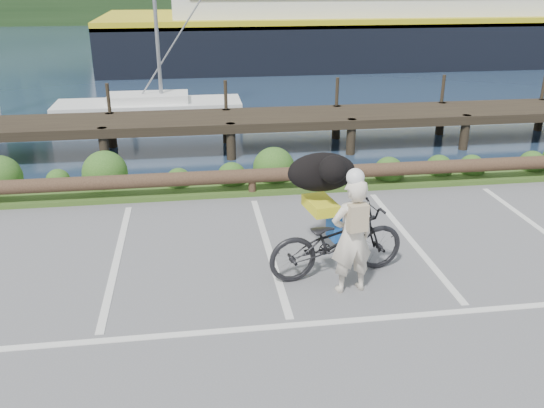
% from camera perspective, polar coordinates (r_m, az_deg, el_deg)
% --- Properties ---
extents(ground, '(72.00, 72.00, 0.00)m').
position_cam_1_polar(ground, '(8.43, 1.51, -10.45)').
color(ground, '#5A5A5D').
extents(harbor_backdrop, '(170.00, 160.00, 30.00)m').
position_cam_1_polar(harbor_backdrop, '(85.65, -7.40, 18.95)').
color(harbor_backdrop, '#1B2B41').
rests_on(harbor_backdrop, ground).
extents(vegetation_strip, '(34.00, 1.60, 0.10)m').
position_cam_1_polar(vegetation_strip, '(13.15, -2.30, 2.17)').
color(vegetation_strip, '#3D5B21').
rests_on(vegetation_strip, ground).
extents(log_rail, '(32.00, 0.30, 0.60)m').
position_cam_1_polar(log_rail, '(12.51, -1.96, 0.87)').
color(log_rail, '#443021').
rests_on(log_rail, ground).
extents(bicycle, '(2.33, 1.14, 1.18)m').
position_cam_1_polar(bicycle, '(9.13, 6.44, -3.66)').
color(bicycle, black).
rests_on(bicycle, ground).
extents(cyclist, '(0.72, 0.53, 1.81)m').
position_cam_1_polar(cyclist, '(8.57, 7.92, -3.19)').
color(cyclist, beige).
rests_on(cyclist, ground).
extents(dog, '(0.72, 1.20, 0.65)m').
position_cam_1_polar(dog, '(9.39, 4.93, 3.17)').
color(dog, black).
rests_on(dog, bicycle).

